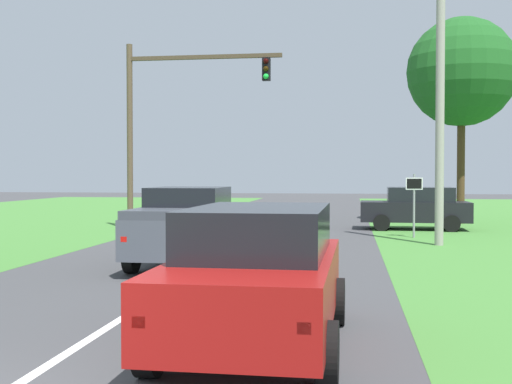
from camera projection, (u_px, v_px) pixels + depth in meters
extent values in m
plane|color=#424244|center=(209.00, 263.00, 17.07)|extent=(120.00, 120.00, 0.00)
cube|color=#9E1411|center=(257.00, 288.00, 8.77)|extent=(2.10, 4.80, 0.87)
cube|color=black|center=(260.00, 230.00, 8.99)|extent=(1.83, 2.98, 0.64)
cube|color=red|center=(139.00, 322.00, 6.58)|extent=(0.14, 0.06, 0.12)
cube|color=red|center=(304.00, 328.00, 6.32)|extent=(0.14, 0.06, 0.12)
cylinder|color=black|center=(209.00, 297.00, 10.40)|extent=(0.25, 0.72, 0.72)
cylinder|color=black|center=(337.00, 301.00, 10.09)|extent=(0.25, 0.72, 0.72)
cylinder|color=black|center=(150.00, 346.00, 7.49)|extent=(0.25, 0.72, 0.72)
cylinder|color=black|center=(327.00, 353.00, 7.17)|extent=(0.25, 0.72, 0.72)
cube|color=#4C515B|center=(192.00, 231.00, 16.81)|extent=(2.04, 5.54, 0.92)
cube|color=black|center=(189.00, 200.00, 16.51)|extent=(1.79, 2.10, 0.67)
cube|color=#41454E|center=(174.00, 213.00, 15.10)|extent=(1.93, 2.10, 0.20)
cube|color=red|center=(124.00, 239.00, 14.22)|extent=(0.14, 0.06, 0.12)
cube|color=red|center=(199.00, 240.00, 13.98)|extent=(0.14, 0.06, 0.12)
cylinder|color=black|center=(171.00, 241.00, 18.66)|extent=(0.24, 0.80, 0.80)
cylinder|color=black|center=(241.00, 242.00, 18.38)|extent=(0.24, 0.80, 0.80)
cylinder|color=black|center=(132.00, 256.00, 15.27)|extent=(0.24, 0.80, 0.80)
cylinder|color=black|center=(217.00, 258.00, 14.98)|extent=(0.24, 0.80, 0.80)
cylinder|color=brown|center=(130.00, 137.00, 26.93)|extent=(0.24, 0.24, 7.63)
cube|color=#4C3D2B|center=(204.00, 57.00, 26.39)|extent=(6.30, 0.16, 0.16)
cube|color=black|center=(266.00, 69.00, 26.05)|extent=(0.32, 0.28, 0.90)
sphere|color=black|center=(266.00, 61.00, 25.89)|extent=(0.22, 0.22, 0.22)
sphere|color=black|center=(266.00, 69.00, 25.90)|extent=(0.22, 0.22, 0.22)
sphere|color=#1ED83F|center=(266.00, 76.00, 25.91)|extent=(0.22, 0.22, 0.22)
cylinder|color=gray|center=(414.00, 206.00, 23.72)|extent=(0.08, 0.08, 2.32)
cube|color=white|center=(414.00, 184.00, 23.67)|extent=(0.60, 0.03, 0.44)
cube|color=black|center=(414.00, 184.00, 23.65)|extent=(0.52, 0.01, 0.36)
cylinder|color=#4C351E|center=(461.00, 168.00, 30.41)|extent=(0.36, 0.36, 5.15)
sphere|color=#1E5A21|center=(462.00, 72.00, 30.28)|extent=(5.03, 5.03, 5.03)
cube|color=black|center=(415.00, 211.00, 27.24)|extent=(4.48, 2.04, 0.82)
cube|color=black|center=(420.00, 194.00, 27.18)|extent=(2.70, 1.76, 0.60)
cube|color=red|center=(362.00, 209.00, 28.38)|extent=(0.06, 0.14, 0.12)
cube|color=red|center=(361.00, 211.00, 26.82)|extent=(0.06, 0.14, 0.12)
cylinder|color=black|center=(446.00, 220.00, 27.97)|extent=(0.69, 0.25, 0.68)
cylinder|color=black|center=(452.00, 223.00, 26.07)|extent=(0.69, 0.25, 0.68)
cylinder|color=black|center=(380.00, 219.00, 28.43)|extent=(0.69, 0.25, 0.68)
cylinder|color=black|center=(381.00, 223.00, 26.52)|extent=(0.69, 0.25, 0.68)
cylinder|color=#9E998E|center=(440.00, 94.00, 21.09)|extent=(0.28, 0.28, 9.80)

